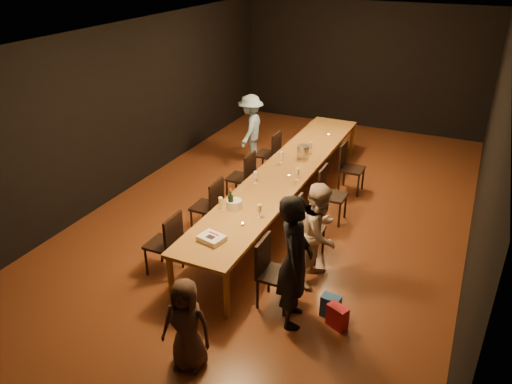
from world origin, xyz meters
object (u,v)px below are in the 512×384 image
at_px(woman_birthday, 295,262).
at_px(plate_stack, 234,204).
at_px(table, 285,173).
at_px(chair_right_1, 308,229).
at_px(chair_left_0, 163,243).
at_px(champagne_bottle, 231,199).
at_px(man_blue, 251,129).
at_px(chair_right_0, 277,274).
at_px(birthday_cake, 212,238).
at_px(chair_right_3, 352,168).
at_px(chair_left_2, 240,177).
at_px(ice_bucket, 303,152).
at_px(chair_right_2, 333,195).
at_px(chair_left_3, 267,154).
at_px(chair_left_1, 206,206).
at_px(child, 186,325).
at_px(woman_tan, 319,233).

relative_size(woman_birthday, plate_stack, 7.65).
bearing_deg(table, chair_right_1, -54.69).
distance_m(chair_left_0, woman_birthday, 2.05).
distance_m(chair_left_0, plate_stack, 1.14).
xyz_separation_m(chair_right_1, champagne_bottle, (-1.06, -0.39, 0.45)).
xyz_separation_m(chair_right_1, man_blue, (-2.32, 2.94, 0.25)).
relative_size(chair_right_0, birthday_cake, 2.57).
bearing_deg(chair_right_0, man_blue, -150.74).
height_order(chair_right_3, chair_left_2, same).
height_order(chair_left_0, woman_birthday, woman_birthday).
distance_m(man_blue, ice_bucket, 1.89).
relative_size(chair_left_0, chair_left_2, 1.00).
distance_m(table, birthday_cake, 2.46).
xyz_separation_m(chair_right_2, man_blue, (-2.32, 1.74, 0.25)).
xyz_separation_m(table, woman_birthday, (1.15, -2.59, 0.15)).
bearing_deg(birthday_cake, chair_left_3, 114.45).
bearing_deg(birthday_cake, chair_left_1, 134.86).
height_order(chair_right_1, champagne_bottle, champagne_bottle).
height_order(chair_right_3, child, child).
relative_size(chair_right_2, birthday_cake, 2.57).
xyz_separation_m(table, chair_left_3, (-0.85, 1.20, -0.24)).
bearing_deg(table, chair_right_3, 54.69).
xyz_separation_m(woman_birthday, man_blue, (-2.62, 4.33, -0.14)).
distance_m(chair_right_3, chair_left_0, 3.98).
xyz_separation_m(birthday_cake, ice_bucket, (0.11, 3.11, 0.08)).
distance_m(chair_left_0, chair_left_1, 1.20).
bearing_deg(man_blue, plate_stack, 12.92).
relative_size(birthday_cake, ice_bucket, 1.57).
height_order(chair_left_2, ice_bucket, ice_bucket).
height_order(chair_right_0, birthday_cake, chair_right_0).
distance_m(child, ice_bucket, 4.43).
height_order(woman_tan, child, woman_tan).
bearing_deg(woman_tan, chair_right_2, 16.49).
bearing_deg(woman_tan, chair_left_3, 41.23).
distance_m(chair_left_0, chair_left_2, 2.40).
height_order(chair_right_1, birthday_cake, chair_right_1).
height_order(table, man_blue, man_blue).
height_order(chair_left_2, woman_birthday, woman_birthday).
relative_size(chair_left_1, chair_left_3, 1.00).
height_order(woman_birthday, man_blue, woman_birthday).
bearing_deg(chair_right_2, champagne_bottle, -33.58).
distance_m(chair_right_0, man_blue, 4.75).
distance_m(chair_left_3, champagne_bottle, 2.90).
bearing_deg(chair_left_1, chair_left_2, 0.00).
distance_m(chair_right_1, chair_left_2, 2.08).
bearing_deg(table, chair_left_1, -125.31).
xyz_separation_m(child, champagne_bottle, (-0.59, 2.17, 0.36)).
height_order(chair_right_0, ice_bucket, ice_bucket).
height_order(chair_right_3, chair_left_3, same).
relative_size(chair_right_1, champagne_bottle, 2.80).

